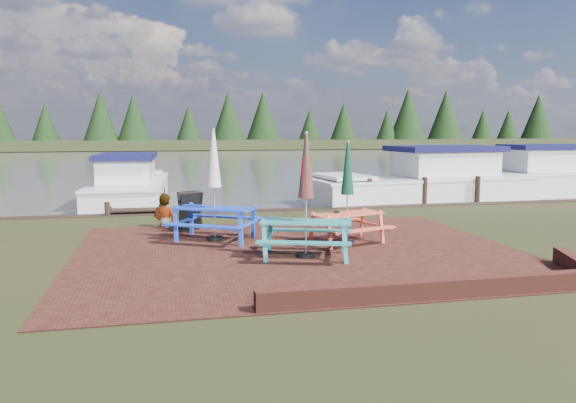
% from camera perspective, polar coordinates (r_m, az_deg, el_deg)
% --- Properties ---
extents(ground, '(120.00, 120.00, 0.00)m').
position_cam_1_polar(ground, '(10.65, 2.37, -6.30)').
color(ground, black).
rests_on(ground, ground).
extents(paving, '(9.00, 7.50, 0.02)m').
position_cam_1_polar(paving, '(11.59, 1.08, -5.12)').
color(paving, '#3B1812').
rests_on(paving, ground).
extents(brick_wall, '(6.21, 1.79, 0.30)m').
position_cam_1_polar(brick_wall, '(9.29, 19.41, -7.80)').
color(brick_wall, '#4C1E16').
rests_on(brick_wall, ground).
extents(water, '(120.00, 60.00, 0.02)m').
position_cam_1_polar(water, '(47.14, -9.37, 4.20)').
color(water, '#423F38').
rests_on(water, ground).
extents(far_treeline, '(120.00, 10.00, 8.10)m').
position_cam_1_polar(far_treeline, '(76.05, -10.71, 7.80)').
color(far_treeline, black).
rests_on(far_treeline, ground).
extents(picnic_table_teal, '(2.16, 2.04, 2.44)m').
position_cam_1_polar(picnic_table_teal, '(10.91, 1.85, -1.39)').
color(picnic_table_teal, teal).
rests_on(picnic_table_teal, ground).
extents(picnic_table_red, '(1.98, 1.86, 2.24)m').
position_cam_1_polar(picnic_table_red, '(12.39, 6.02, -0.70)').
color(picnic_table_red, '#E2533A').
rests_on(picnic_table_red, ground).
extents(picnic_table_blue, '(2.37, 2.29, 2.51)m').
position_cam_1_polar(picnic_table_blue, '(12.72, -7.47, -0.09)').
color(picnic_table_blue, blue).
rests_on(picnic_table_blue, ground).
extents(chalkboard, '(0.64, 0.82, 0.97)m').
position_cam_1_polar(chalkboard, '(14.11, -9.90, -0.96)').
color(chalkboard, black).
rests_on(chalkboard, ground).
extents(jetty, '(1.76, 9.08, 1.00)m').
position_cam_1_polar(jetty, '(21.42, -14.73, 0.68)').
color(jetty, black).
rests_on(jetty, ground).
extents(boat_jetty, '(2.77, 7.16, 2.04)m').
position_cam_1_polar(boat_jetty, '(20.92, -15.79, 1.31)').
color(boat_jetty, silver).
rests_on(boat_jetty, ground).
extents(boat_near, '(8.76, 3.88, 2.30)m').
position_cam_1_polar(boat_near, '(21.34, 13.77, 1.68)').
color(boat_near, silver).
rests_on(boat_near, ground).
extents(boat_far, '(7.34, 2.63, 2.29)m').
position_cam_1_polar(boat_far, '(25.13, 23.40, 2.11)').
color(boat_far, silver).
rests_on(boat_far, ground).
extents(person, '(0.73, 0.62, 1.71)m').
position_cam_1_polar(person, '(14.81, -12.43, 0.74)').
color(person, gray).
rests_on(person, ground).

